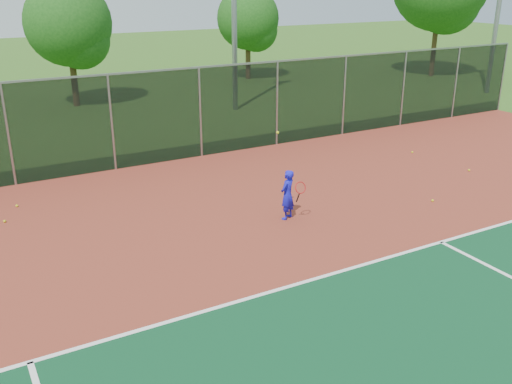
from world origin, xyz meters
TOP-DOWN VIEW (x-y plane):
  - ground at (0.00, 0.00)m, footprint 120.00×120.00m
  - court_apron at (0.00, 2.00)m, footprint 30.00×20.00m
  - fence_back at (0.00, 12.00)m, footprint 30.00×0.06m
  - tennis_player at (-0.35, 5.93)m, footprint 0.59×0.66m
  - practice_ball_0 at (-6.65, 9.15)m, footprint 0.07×0.07m
  - practice_ball_1 at (3.73, 4.97)m, footprint 0.07×0.07m
  - practice_ball_2 at (6.54, 8.69)m, footprint 0.07×0.07m
  - practice_ball_4 at (6.69, 6.33)m, footprint 0.07×0.07m
  - practice_ball_6 at (-6.23, 10.10)m, footprint 0.07×0.07m
  - tree_back_left at (-1.72, 22.50)m, footprint 3.96×3.96m
  - tree_back_mid at (9.23, 25.41)m, footprint 3.67×3.67m

SIDE VIEW (x-z plane):
  - ground at x=0.00m, z-range 0.00..0.00m
  - court_apron at x=0.00m, z-range 0.00..0.02m
  - practice_ball_0 at x=-6.65m, z-range 0.02..0.09m
  - practice_ball_1 at x=3.73m, z-range 0.02..0.09m
  - practice_ball_2 at x=6.54m, z-range 0.02..0.09m
  - practice_ball_4 at x=6.69m, z-range 0.02..0.09m
  - practice_ball_6 at x=-6.23m, z-range 0.02..0.09m
  - tennis_player at x=-0.35m, z-range -0.48..1.81m
  - fence_back at x=0.00m, z-range 0.05..3.08m
  - tree_back_mid at x=9.23m, z-range 0.68..6.07m
  - tree_back_left at x=-1.72m, z-range 0.74..6.56m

